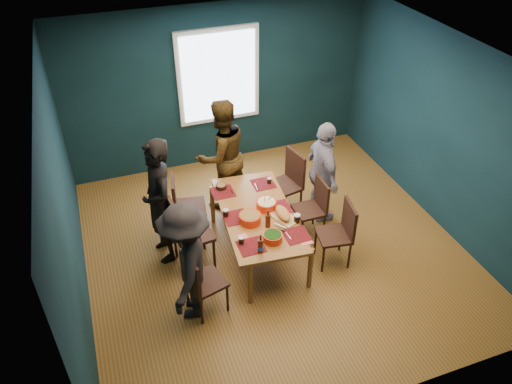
% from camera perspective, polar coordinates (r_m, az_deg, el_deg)
% --- Properties ---
extents(room, '(5.01, 5.01, 2.71)m').
position_cam_1_polar(room, '(6.40, 1.32, 4.32)').
color(room, '#96632B').
rests_on(room, ground).
extents(dining_table, '(1.07, 1.88, 0.69)m').
position_cam_1_polar(dining_table, '(6.55, 0.18, -2.82)').
color(dining_table, brown).
rests_on(dining_table, floor).
extents(chair_left_far, '(0.51, 0.51, 0.97)m').
position_cam_1_polar(chair_left_far, '(6.96, -8.39, -1.23)').
color(chair_left_far, '#331811').
rests_on(chair_left_far, floor).
extents(chair_left_mid, '(0.51, 0.51, 1.04)m').
position_cam_1_polar(chair_left_mid, '(6.43, -8.10, -4.34)').
color(chair_left_mid, '#331811').
rests_on(chair_left_mid, floor).
extents(chair_left_near, '(0.50, 0.50, 0.91)m').
position_cam_1_polar(chair_left_near, '(5.88, -6.53, -9.93)').
color(chair_left_near, '#331811').
rests_on(chair_left_near, floor).
extents(chair_right_far, '(0.54, 0.54, 1.01)m').
position_cam_1_polar(chair_right_far, '(7.33, 3.75, 1.53)').
color(chair_right_far, '#331811').
rests_on(chair_right_far, floor).
extents(chair_right_mid, '(0.40, 0.40, 0.88)m').
position_cam_1_polar(chair_right_mid, '(6.99, 6.73, -1.38)').
color(chair_right_mid, '#331811').
rests_on(chair_right_mid, floor).
extents(chair_right_near, '(0.48, 0.48, 0.92)m').
position_cam_1_polar(chair_right_near, '(6.58, 9.66, -4.22)').
color(chair_right_near, '#331811').
rests_on(chair_right_near, floor).
extents(person_far_left, '(0.49, 0.69, 1.77)m').
position_cam_1_polar(person_far_left, '(6.48, -10.95, -1.14)').
color(person_far_left, black).
rests_on(person_far_left, floor).
extents(person_back, '(0.99, 0.86, 1.74)m').
position_cam_1_polar(person_back, '(7.34, -3.94, 4.21)').
color(person_back, black).
rests_on(person_back, floor).
extents(person_right, '(0.46, 0.95, 1.57)m').
position_cam_1_polar(person_right, '(7.15, 7.66, 2.16)').
color(person_right, white).
rests_on(person_right, floor).
extents(person_near_left, '(0.91, 1.15, 1.56)m').
position_cam_1_polar(person_near_left, '(5.73, -7.90, -8.03)').
color(person_near_left, black).
rests_on(person_near_left, floor).
extents(bowl_salad, '(0.28, 0.28, 0.12)m').
position_cam_1_polar(bowl_salad, '(6.33, -0.68, -2.99)').
color(bowl_salad, red).
rests_on(bowl_salad, dining_table).
extents(bowl_dumpling, '(0.27, 0.27, 0.25)m').
position_cam_1_polar(bowl_dumpling, '(6.56, 1.20, -1.43)').
color(bowl_dumpling, red).
rests_on(bowl_dumpling, dining_table).
extents(bowl_herbs, '(0.24, 0.24, 0.10)m').
position_cam_1_polar(bowl_herbs, '(6.06, 1.92, -5.16)').
color(bowl_herbs, red).
rests_on(bowl_herbs, dining_table).
extents(cutting_board, '(0.36, 0.55, 0.12)m').
position_cam_1_polar(cutting_board, '(6.41, 3.07, -2.53)').
color(cutting_board, tan).
rests_on(cutting_board, dining_table).
extents(small_bowl, '(0.15, 0.15, 0.06)m').
position_cam_1_polar(small_bowl, '(6.95, -4.00, 0.65)').
color(small_bowl, black).
rests_on(small_bowl, dining_table).
extents(beer_bottle_a, '(0.07, 0.07, 0.26)m').
position_cam_1_polar(beer_bottle_a, '(5.88, 0.53, -6.18)').
color(beer_bottle_a, '#441A0C').
rests_on(beer_bottle_a, dining_table).
extents(beer_bottle_b, '(0.07, 0.07, 0.26)m').
position_cam_1_polar(beer_bottle_b, '(6.23, 1.37, -3.25)').
color(beer_bottle_b, '#441A0C').
rests_on(beer_bottle_b, dining_table).
extents(cola_glass_a, '(0.07, 0.07, 0.10)m').
position_cam_1_polar(cola_glass_a, '(6.02, -1.71, -5.52)').
color(cola_glass_a, black).
rests_on(cola_glass_a, dining_table).
extents(cola_glass_b, '(0.08, 0.08, 0.12)m').
position_cam_1_polar(cola_glass_b, '(6.35, 4.70, -2.98)').
color(cola_glass_b, black).
rests_on(cola_glass_b, dining_table).
extents(cola_glass_c, '(0.06, 0.06, 0.09)m').
position_cam_1_polar(cola_glass_c, '(7.03, 1.52, 1.35)').
color(cola_glass_c, black).
rests_on(cola_glass_c, dining_table).
extents(cola_glass_d, '(0.08, 0.08, 0.10)m').
position_cam_1_polar(cola_glass_d, '(6.43, -3.48, -2.36)').
color(cola_glass_d, black).
rests_on(cola_glass_d, dining_table).
extents(napkin_a, '(0.14, 0.14, 0.00)m').
position_cam_1_polar(napkin_a, '(6.67, 2.84, -1.35)').
color(napkin_a, '#FC6A6A').
rests_on(napkin_a, dining_table).
extents(napkin_b, '(0.13, 0.13, 0.00)m').
position_cam_1_polar(napkin_b, '(6.14, -1.47, -5.17)').
color(napkin_b, '#FC6A6A').
rests_on(napkin_b, dining_table).
extents(napkin_c, '(0.16, 0.16, 0.00)m').
position_cam_1_polar(napkin_c, '(6.12, 5.69, -5.54)').
color(napkin_c, '#FC6A6A').
rests_on(napkin_c, dining_table).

